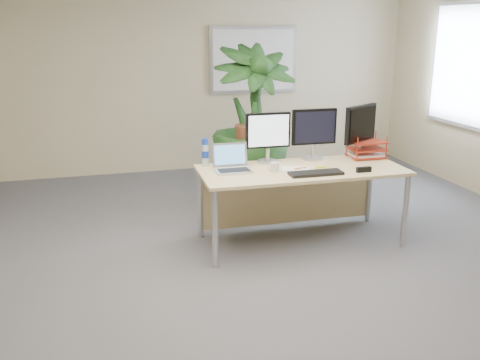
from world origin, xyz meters
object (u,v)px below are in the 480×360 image
object	(u,v)px
floor_plant	(252,140)
monitor_left	(268,134)
monitor_right	(314,131)
desk	(297,181)
laptop	(232,164)

from	to	relation	value
floor_plant	monitor_left	size ratio (longest dim) A/B	3.06
floor_plant	monitor_right	distance (m)	1.08
desk	floor_plant	distance (m)	1.20
floor_plant	desk	bearing A→B (deg)	-85.35
desk	monitor_right	xyz separation A→B (m)	(0.24, 0.20, 0.45)
monitor_right	laptop	world-z (taller)	monitor_right
desk	laptop	bearing A→B (deg)	178.48
laptop	monitor_right	bearing A→B (deg)	11.50
desk	monitor_left	size ratio (longest dim) A/B	3.97
monitor_right	floor_plant	bearing A→B (deg)	108.91
desk	monitor_left	bearing A→B (deg)	140.63
floor_plant	laptop	distance (m)	1.30
floor_plant	monitor_right	world-z (taller)	floor_plant
floor_plant	monitor_right	xyz separation A→B (m)	(0.34, -0.99, 0.28)
monitor_left	monitor_right	distance (m)	0.48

